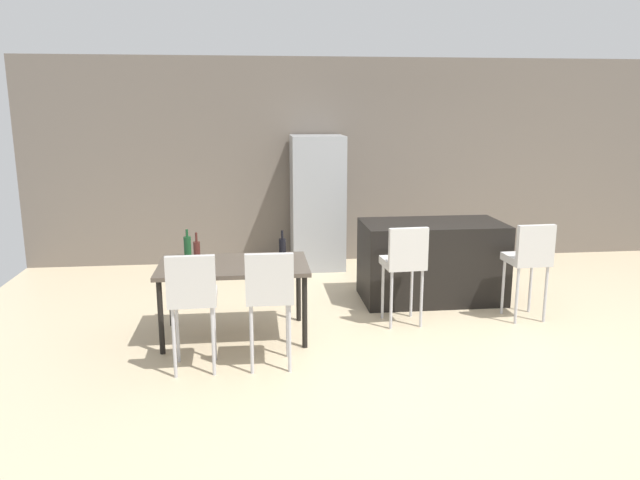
{
  "coord_description": "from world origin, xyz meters",
  "views": [
    {
      "loc": [
        -1.83,
        -5.96,
        2.23
      ],
      "look_at": [
        -1.12,
        0.25,
        0.85
      ],
      "focal_mm": 34.11,
      "sensor_mm": 36.0,
      "label": 1
    }
  ],
  "objects_px": {
    "wine_glass_right": "(285,258)",
    "dining_table": "(234,270)",
    "bar_chair_left": "(405,260)",
    "wine_bottle_near": "(197,252)",
    "bar_chair_middle": "(529,256)",
    "wine_bottle_left": "(187,246)",
    "wine_bottle_middle": "(282,249)",
    "dining_chair_far": "(269,291)",
    "dining_chair_near": "(192,294)",
    "kitchen_island": "(431,261)",
    "refrigerator": "(317,202)"
  },
  "relations": [
    {
      "from": "wine_glass_right",
      "to": "dining_table",
      "type": "bearing_deg",
      "value": 146.85
    },
    {
      "from": "dining_table",
      "to": "wine_glass_right",
      "type": "bearing_deg",
      "value": -33.15
    },
    {
      "from": "bar_chair_left",
      "to": "wine_bottle_near",
      "type": "xyz_separation_m",
      "value": [
        -2.07,
        -0.09,
        0.16
      ]
    },
    {
      "from": "dining_table",
      "to": "bar_chair_middle",
      "type": "bearing_deg",
      "value": 2.34
    },
    {
      "from": "wine_bottle_left",
      "to": "wine_bottle_middle",
      "type": "bearing_deg",
      "value": -17.08
    },
    {
      "from": "dining_table",
      "to": "dining_chair_far",
      "type": "bearing_deg",
      "value": -67.85
    },
    {
      "from": "wine_bottle_middle",
      "to": "wine_glass_right",
      "type": "relative_size",
      "value": 1.76
    },
    {
      "from": "bar_chair_left",
      "to": "dining_table",
      "type": "distance_m",
      "value": 1.73
    },
    {
      "from": "bar_chair_middle",
      "to": "wine_bottle_near",
      "type": "relative_size",
      "value": 3.4
    },
    {
      "from": "dining_chair_far",
      "to": "wine_bottle_near",
      "type": "relative_size",
      "value": 3.4
    },
    {
      "from": "dining_chair_near",
      "to": "dining_chair_far",
      "type": "relative_size",
      "value": 1.0
    },
    {
      "from": "bar_chair_left",
      "to": "wine_bottle_near",
      "type": "height_order",
      "value": "bar_chair_left"
    },
    {
      "from": "dining_table",
      "to": "wine_glass_right",
      "type": "xyz_separation_m",
      "value": [
        0.48,
        -0.31,
        0.19
      ]
    },
    {
      "from": "kitchen_island",
      "to": "wine_glass_right",
      "type": "distance_m",
      "value": 2.21
    },
    {
      "from": "wine_bottle_near",
      "to": "wine_glass_right",
      "type": "relative_size",
      "value": 1.77
    },
    {
      "from": "wine_bottle_near",
      "to": "kitchen_island",
      "type": "bearing_deg",
      "value": 18.99
    },
    {
      "from": "dining_table",
      "to": "refrigerator",
      "type": "xyz_separation_m",
      "value": [
        1.1,
        2.55,
        0.25
      ]
    },
    {
      "from": "bar_chair_left",
      "to": "bar_chair_middle",
      "type": "bearing_deg",
      "value": -0.0
    },
    {
      "from": "dining_chair_near",
      "to": "wine_bottle_near",
      "type": "xyz_separation_m",
      "value": [
        -0.02,
        0.83,
        0.16
      ]
    },
    {
      "from": "bar_chair_middle",
      "to": "dining_chair_near",
      "type": "height_order",
      "value": "same"
    },
    {
      "from": "kitchen_island",
      "to": "dining_chair_far",
      "type": "bearing_deg",
      "value": -138.34
    },
    {
      "from": "bar_chair_left",
      "to": "wine_bottle_left",
      "type": "height_order",
      "value": "bar_chair_left"
    },
    {
      "from": "dining_chair_near",
      "to": "bar_chair_left",
      "type": "bearing_deg",
      "value": 24.11
    },
    {
      "from": "kitchen_island",
      "to": "wine_bottle_middle",
      "type": "distance_m",
      "value": 2.02
    },
    {
      "from": "dining_chair_near",
      "to": "wine_glass_right",
      "type": "xyz_separation_m",
      "value": [
        0.8,
        0.48,
        0.17
      ]
    },
    {
      "from": "bar_chair_middle",
      "to": "wine_bottle_left",
      "type": "relative_size",
      "value": 3.76
    },
    {
      "from": "wine_bottle_near",
      "to": "refrigerator",
      "type": "bearing_deg",
      "value": 60.16
    },
    {
      "from": "bar_chair_middle",
      "to": "wine_bottle_middle",
      "type": "distance_m",
      "value": 2.59
    },
    {
      "from": "wine_bottle_middle",
      "to": "kitchen_island",
      "type": "bearing_deg",
      "value": 26.13
    },
    {
      "from": "dining_table",
      "to": "refrigerator",
      "type": "bearing_deg",
      "value": 66.72
    },
    {
      "from": "kitchen_island",
      "to": "wine_bottle_near",
      "type": "relative_size",
      "value": 5.24
    },
    {
      "from": "kitchen_island",
      "to": "bar_chair_left",
      "type": "distance_m",
      "value": 1.0
    },
    {
      "from": "wine_bottle_near",
      "to": "wine_bottle_left",
      "type": "bearing_deg",
      "value": 110.95
    },
    {
      "from": "dining_chair_far",
      "to": "wine_bottle_middle",
      "type": "relative_size",
      "value": 3.43
    },
    {
      "from": "dining_table",
      "to": "dining_chair_near",
      "type": "height_order",
      "value": "dining_chair_near"
    },
    {
      "from": "dining_chair_far",
      "to": "wine_bottle_near",
      "type": "height_order",
      "value": "dining_chair_far"
    },
    {
      "from": "dining_chair_far",
      "to": "wine_bottle_left",
      "type": "bearing_deg",
      "value": 124.63
    },
    {
      "from": "dining_table",
      "to": "wine_bottle_near",
      "type": "bearing_deg",
      "value": 174.12
    },
    {
      "from": "bar_chair_middle",
      "to": "wine_bottle_left",
      "type": "xyz_separation_m",
      "value": [
        -3.53,
        0.22,
        0.15
      ]
    },
    {
      "from": "dining_chair_far",
      "to": "wine_bottle_near",
      "type": "bearing_deg",
      "value": 128.9
    },
    {
      "from": "wine_bottle_middle",
      "to": "wine_bottle_left",
      "type": "xyz_separation_m",
      "value": [
        -0.94,
        0.29,
        -0.01
      ]
    },
    {
      "from": "dining_chair_near",
      "to": "wine_bottle_middle",
      "type": "bearing_deg",
      "value": 46.74
    },
    {
      "from": "dining_table",
      "to": "wine_bottle_left",
      "type": "relative_size",
      "value": 5.14
    },
    {
      "from": "wine_bottle_near",
      "to": "wine_bottle_middle",
      "type": "bearing_deg",
      "value": 1.58
    },
    {
      "from": "wine_bottle_middle",
      "to": "wine_glass_right",
      "type": "bearing_deg",
      "value": -89.88
    },
    {
      "from": "kitchen_island",
      "to": "dining_table",
      "type": "height_order",
      "value": "kitchen_island"
    },
    {
      "from": "kitchen_island",
      "to": "dining_chair_near",
      "type": "distance_m",
      "value": 3.11
    },
    {
      "from": "wine_bottle_middle",
      "to": "refrigerator",
      "type": "distance_m",
      "value": 2.57
    },
    {
      "from": "bar_chair_middle",
      "to": "bar_chair_left",
      "type": "bearing_deg",
      "value": 180.0
    },
    {
      "from": "dining_table",
      "to": "wine_bottle_left",
      "type": "distance_m",
      "value": 0.61
    }
  ]
}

